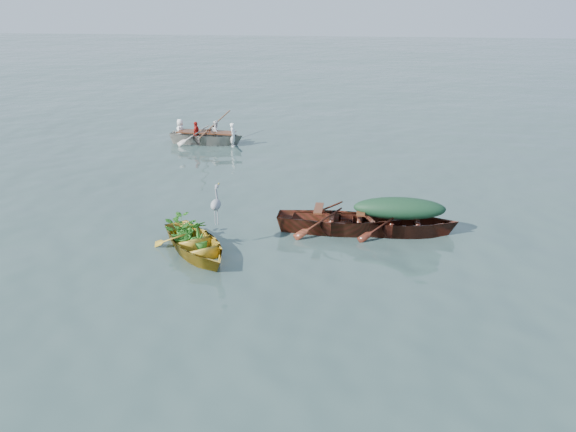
# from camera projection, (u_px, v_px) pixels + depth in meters

# --- Properties ---
(ground) EXTENTS (140.00, 140.00, 0.00)m
(ground) POSITION_uv_depth(u_px,v_px,m) (257.00, 294.00, 10.81)
(ground) COLOR #374D48
(ground) RESTS_ON ground
(yellow_dinghy) EXTENTS (3.05, 3.33, 0.85)m
(yellow_dinghy) POSITION_uv_depth(u_px,v_px,m) (196.00, 253.00, 12.50)
(yellow_dinghy) COLOR gold
(yellow_dinghy) RESTS_ON ground
(green_tarp_boat) EXTENTS (4.00, 1.40, 0.90)m
(green_tarp_boat) POSITION_uv_depth(u_px,v_px,m) (398.00, 234.00, 13.52)
(green_tarp_boat) COLOR #4B1C11
(green_tarp_boat) RESTS_ON ground
(open_wooden_boat) EXTENTS (4.17, 1.31, 0.96)m
(open_wooden_boat) POSITION_uv_depth(u_px,v_px,m) (339.00, 232.00, 13.64)
(open_wooden_boat) COLOR maroon
(open_wooden_boat) RESTS_ON ground
(rowed_boat) EXTENTS (4.06, 1.42, 0.94)m
(rowed_boat) POSITION_uv_depth(u_px,v_px,m) (207.00, 144.00, 21.57)
(rowed_boat) COLOR beige
(rowed_boat) RESTS_ON ground
(green_tarp_cover) EXTENTS (2.20, 0.77, 0.52)m
(green_tarp_cover) POSITION_uv_depth(u_px,v_px,m) (400.00, 206.00, 13.26)
(green_tarp_cover) COLOR #17381D
(green_tarp_cover) RESTS_ON green_tarp_boat
(thwart_benches) EXTENTS (2.09, 0.78, 0.04)m
(thwart_benches) POSITION_uv_depth(u_px,v_px,m) (339.00, 213.00, 13.45)
(thwart_benches) COLOR #4F2412
(thwart_benches) RESTS_ON open_wooden_boat
(heron) EXTENTS (0.47, 0.49, 0.92)m
(heron) POSITION_uv_depth(u_px,v_px,m) (216.00, 211.00, 12.47)
(heron) COLOR #9B9EA4
(heron) RESTS_ON yellow_dinghy
(dinghy_weeds) EXTENTS (1.11, 1.14, 0.60)m
(dinghy_weeds) POSITION_uv_depth(u_px,v_px,m) (186.00, 215.00, 12.68)
(dinghy_weeds) COLOR #1D681B
(dinghy_weeds) RESTS_ON yellow_dinghy
(rowers) EXTENTS (2.86, 1.23, 0.76)m
(rowers) POSITION_uv_depth(u_px,v_px,m) (206.00, 122.00, 21.26)
(rowers) COLOR white
(rowers) RESTS_ON rowed_boat
(oars) EXTENTS (0.74, 2.63, 0.06)m
(oars) POSITION_uv_depth(u_px,v_px,m) (206.00, 131.00, 21.39)
(oars) COLOR brown
(oars) RESTS_ON rowed_boat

